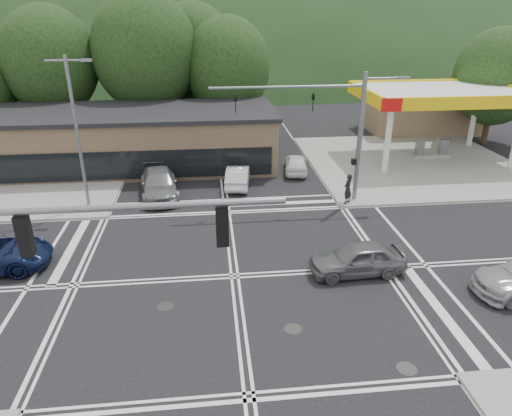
{
  "coord_description": "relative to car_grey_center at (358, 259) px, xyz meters",
  "views": [
    {
      "loc": [
        -0.94,
        -17.95,
        11.38
      ],
      "look_at": [
        1.47,
        4.49,
        1.4
      ],
      "focal_mm": 32.0,
      "sensor_mm": 36.0,
      "label": 1
    }
  ],
  "objects": [
    {
      "name": "tree_n_a",
      "position": [
        -19.67,
        24.3,
        6.38
      ],
      "size": [
        8.0,
        8.0,
        11.75
      ],
      "color": "#382619",
      "rests_on": "ground"
    },
    {
      "name": "tree_n_b",
      "position": [
        -11.67,
        24.3,
        7.03
      ],
      "size": [
        9.0,
        9.0,
        12.98
      ],
      "color": "#382619",
      "rests_on": "ground"
    },
    {
      "name": "hill_north",
      "position": [
        -5.67,
        90.3,
        -0.76
      ],
      "size": [
        252.0,
        126.0,
        140.0
      ],
      "primitive_type": "ellipsoid",
      "color": "#1F3618",
      "rests_on": "ground"
    },
    {
      "name": "signal_mast_ne",
      "position": [
        1.28,
        8.5,
        4.32
      ],
      "size": [
        11.65,
        0.3,
        8.0
      ],
      "color": "slate",
      "rests_on": "ground"
    },
    {
      "name": "streetlight_nw",
      "position": [
        -14.11,
        9.3,
        4.29
      ],
      "size": [
        2.5,
        0.25,
        9.0
      ],
      "color": "slate",
      "rests_on": "ground"
    },
    {
      "name": "pedestrian",
      "position": [
        1.83,
        7.8,
        0.34
      ],
      "size": [
        0.81,
        0.81,
        1.89
      ],
      "primitive_type": "imported",
      "rotation": [
        0.0,
        0.0,
        3.93
      ],
      "color": "black",
      "rests_on": "sidewalk_ne"
    },
    {
      "name": "sidewalk_nw",
      "position": [
        -20.67,
        15.3,
        -0.68
      ],
      "size": [
        16.0,
        16.0,
        0.15
      ],
      "primitive_type": "cube",
      "color": "gray",
      "rests_on": "ground"
    },
    {
      "name": "sidewalk_ne",
      "position": [
        9.33,
        15.3,
        -0.68
      ],
      "size": [
        16.0,
        16.0,
        0.15
      ],
      "primitive_type": "cube",
      "color": "gray",
      "rests_on": "ground"
    },
    {
      "name": "tree_ne",
      "position": [
        18.33,
        20.3,
        5.08
      ],
      "size": [
        7.2,
        7.2,
        9.99
      ],
      "color": "#382619",
      "rests_on": "ground"
    },
    {
      "name": "commercial_row",
      "position": [
        -13.67,
        17.3,
        1.24
      ],
      "size": [
        24.0,
        8.0,
        4.0
      ],
      "primitive_type": "cube",
      "color": "brown",
      "rests_on": "ground"
    },
    {
      "name": "car_queue_b",
      "position": [
        -0.17,
        14.3,
        -0.08
      ],
      "size": [
        2.24,
        4.21,
        1.36
      ],
      "primitive_type": "imported",
      "rotation": [
        0.0,
        0.0,
        2.98
      ],
      "color": "white",
      "rests_on": "ground"
    },
    {
      "name": "convenience_store",
      "position": [
        14.33,
        25.3,
        1.14
      ],
      "size": [
        10.0,
        6.0,
        3.8
      ],
      "primitive_type": "cube",
      "color": "#846B4F",
      "rests_on": "ground"
    },
    {
      "name": "gas_station_canopy",
      "position": [
        11.32,
        16.29,
        4.28
      ],
      "size": [
        12.32,
        8.34,
        5.75
      ],
      "color": "silver",
      "rests_on": "ground"
    },
    {
      "name": "car_northbound",
      "position": [
        -9.92,
        10.72,
        0.05
      ],
      "size": [
        3.02,
        5.84,
        1.62
      ],
      "primitive_type": "imported",
      "rotation": [
        0.0,
        0.0,
        0.14
      ],
      "color": "slate",
      "rests_on": "ground"
    },
    {
      "name": "car_queue_a",
      "position": [
        -4.67,
        11.97,
        -0.05
      ],
      "size": [
        2.09,
        4.49,
        1.42
      ],
      "primitive_type": "imported",
      "rotation": [
        0.0,
        0.0,
        3.0
      ],
      "color": "silver",
      "rests_on": "ground"
    },
    {
      "name": "ground",
      "position": [
        -5.67,
        0.3,
        -0.76
      ],
      "size": [
        120.0,
        120.0,
        0.0
      ],
      "primitive_type": "plane",
      "color": "black",
      "rests_on": "ground"
    },
    {
      "name": "car_grey_center",
      "position": [
        0.0,
        0.0,
        0.0
      ],
      "size": [
        4.53,
        2.01,
        1.51
      ],
      "primitive_type": "imported",
      "rotation": [
        0.0,
        0.0,
        -1.52
      ],
      "color": "#5A5C5F",
      "rests_on": "ground"
    },
    {
      "name": "tree_n_e",
      "position": [
        -7.67,
        28.3,
        6.38
      ],
      "size": [
        8.4,
        8.4,
        11.98
      ],
      "color": "#382619",
      "rests_on": "ground"
    },
    {
      "name": "tree_n_c",
      "position": [
        -4.67,
        24.3,
        5.73
      ],
      "size": [
        7.6,
        7.6,
        10.87
      ],
      "color": "#382619",
      "rests_on": "ground"
    }
  ]
}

